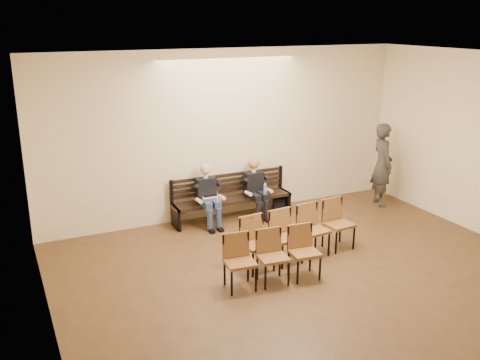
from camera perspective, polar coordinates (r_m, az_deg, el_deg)
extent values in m
plane|color=brown|center=(7.82, 14.32, -15.06)|extent=(10.00, 10.00, 0.00)
cube|color=beige|center=(11.18, -1.35, 4.93)|extent=(8.00, 0.02, 3.50)
cube|color=beige|center=(5.53, -18.67, -8.89)|extent=(0.02, 10.00, 3.50)
cube|color=white|center=(6.70, 16.53, 11.32)|extent=(8.00, 10.00, 0.02)
cube|color=black|center=(11.27, -0.81, -3.03)|extent=(2.60, 0.90, 0.45)
cube|color=silver|center=(10.73, -2.95, -2.16)|extent=(0.37, 0.31, 0.24)
cylinder|color=silver|center=(11.12, 2.69, -1.50)|extent=(0.08, 0.08, 0.22)
cube|color=black|center=(11.88, 4.44, -2.47)|extent=(0.43, 0.36, 0.27)
imported|color=#36322C|center=(12.30, 14.97, 2.24)|extent=(0.71, 0.90, 2.15)
cube|color=brown|center=(9.42, 6.43, -5.75)|extent=(2.28, 0.71, 0.92)
cube|color=brown|center=(8.56, 3.54, -8.29)|extent=(1.60, 0.63, 0.87)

